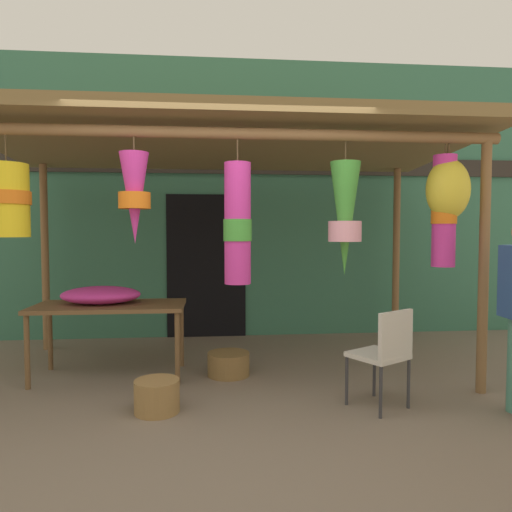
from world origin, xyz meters
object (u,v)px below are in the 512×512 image
folding_chair (385,350)px  wicker_basket_by_table (157,396)px  display_table (110,311)px  flower_heap_on_table (102,295)px  wicker_basket_spare (229,364)px

folding_chair → wicker_basket_by_table: bearing=176.3°
display_table → wicker_basket_by_table: display_table is taller
display_table → flower_heap_on_table: size_ratio=1.88×
flower_heap_on_table → folding_chair: flower_heap_on_table is taller
display_table → wicker_basket_by_table: 1.27m
display_table → folding_chair: size_ratio=1.78×
display_table → wicker_basket_spare: size_ratio=3.45×
folding_chair → wicker_basket_spare: bearing=140.2°
display_table → wicker_basket_spare: (1.20, -0.07, -0.56)m
folding_chair → wicker_basket_by_table: (-1.88, 0.12, -0.37)m
flower_heap_on_table → wicker_basket_spare: size_ratio=1.84×
wicker_basket_by_table → wicker_basket_spare: wicker_basket_by_table is taller
flower_heap_on_table → folding_chair: (2.54, -1.16, -0.33)m
folding_chair → wicker_basket_spare: folding_chair is taller
display_table → wicker_basket_spare: 1.32m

